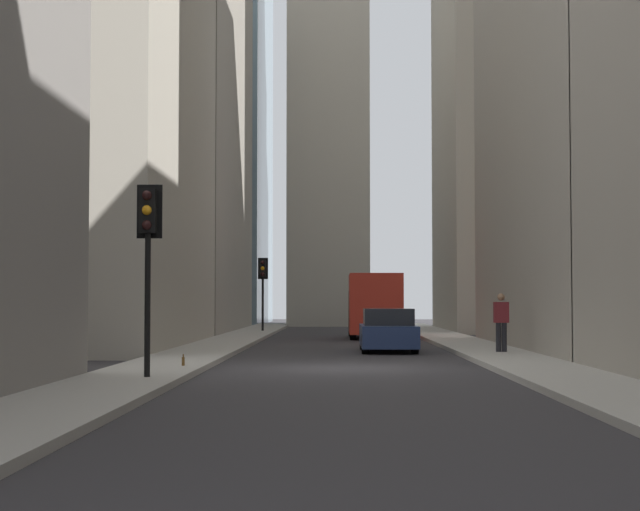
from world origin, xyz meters
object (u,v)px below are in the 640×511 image
object	(u,v)px
traffic_light_midblock	(263,277)
delivery_truck	(374,306)
sedan_navy	(388,332)
pedestrian	(501,320)
traffic_light_foreground	(148,235)
discarded_bottle	(183,361)

from	to	relation	value
traffic_light_midblock	delivery_truck	bearing A→B (deg)	-140.36
delivery_truck	traffic_light_midblock	world-z (taller)	traffic_light_midblock
delivery_truck	traffic_light_midblock	distance (m)	8.74
sedan_navy	traffic_light_midblock	size ratio (longest dim) A/B	1.14
sedan_navy	pedestrian	world-z (taller)	pedestrian
delivery_truck	pedestrian	distance (m)	15.45
pedestrian	traffic_light_midblock	bearing A→B (deg)	21.97
traffic_light_foreground	traffic_light_midblock	world-z (taller)	traffic_light_foreground
sedan_navy	traffic_light_midblock	xyz separation A→B (m)	(19.03, 5.50, 2.23)
delivery_truck	traffic_light_foreground	bearing A→B (deg)	167.79
traffic_light_foreground	traffic_light_midblock	bearing A→B (deg)	0.01
traffic_light_foreground	pedestrian	world-z (taller)	traffic_light_foreground
delivery_truck	traffic_light_midblock	xyz separation A→B (m)	(6.64, 5.50, 1.44)
traffic_light_midblock	pedestrian	xyz separation A→B (m)	(-21.74, -8.77, -1.80)
traffic_light_midblock	discarded_bottle	distance (m)	28.58
traffic_light_midblock	pedestrian	bearing A→B (deg)	-158.03
delivery_truck	sedan_navy	size ratio (longest dim) A/B	1.50
delivery_truck	traffic_light_midblock	size ratio (longest dim) A/B	1.72
delivery_truck	traffic_light_midblock	bearing A→B (deg)	39.64
traffic_light_midblock	discarded_bottle	bearing A→B (deg)	-179.60
sedan_navy	traffic_light_foreground	bearing A→B (deg)	157.07
traffic_light_foreground	traffic_light_midblock	size ratio (longest dim) A/B	1.04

